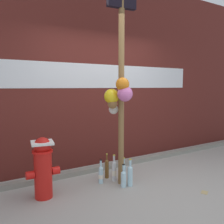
# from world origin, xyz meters

# --- Properties ---
(ground_plane) EXTENTS (14.00, 14.00, 0.00)m
(ground_plane) POSITION_xyz_m (0.00, 0.00, 0.00)
(ground_plane) COLOR #9E9B93
(building_wall) EXTENTS (10.00, 0.21, 3.51)m
(building_wall) POSITION_xyz_m (-0.00, 1.63, 1.75)
(building_wall) COLOR #561E19
(building_wall) RESTS_ON ground_plane
(curb_strip) EXTENTS (8.00, 0.12, 0.08)m
(curb_strip) POSITION_xyz_m (0.00, 1.20, 0.04)
(curb_strip) COLOR gray
(curb_strip) RESTS_ON ground_plane
(memorial_post) EXTENTS (0.47, 0.45, 2.94)m
(memorial_post) POSITION_xyz_m (-0.27, 0.50, 1.62)
(memorial_post) COLOR olive
(memorial_post) RESTS_ON ground_plane
(fire_hydrant) EXTENTS (0.44, 0.32, 0.82)m
(fire_hydrant) POSITION_xyz_m (-1.37, 0.67, 0.43)
(fire_hydrant) COLOR red
(fire_hydrant) RESTS_ON ground_plane
(bottle_0) EXTENTS (0.06, 0.06, 0.40)m
(bottle_0) POSITION_xyz_m (-0.30, 0.82, 0.16)
(bottle_0) COLOR brown
(bottle_0) RESTS_ON ground_plane
(bottle_1) EXTENTS (0.08, 0.08, 0.38)m
(bottle_1) POSITION_xyz_m (-0.15, 0.57, 0.14)
(bottle_1) COLOR #B2DBEA
(bottle_1) RESTS_ON ground_plane
(bottle_2) EXTENTS (0.08, 0.08, 0.41)m
(bottle_2) POSITION_xyz_m (-0.16, 0.38, 0.17)
(bottle_2) COLOR #B2DBEA
(bottle_2) RESTS_ON ground_plane
(bottle_3) EXTENTS (0.07, 0.07, 0.42)m
(bottle_3) POSITION_xyz_m (-0.27, 0.66, 0.17)
(bottle_3) COLOR silver
(bottle_3) RESTS_ON ground_plane
(bottle_4) EXTENTS (0.07, 0.07, 0.37)m
(bottle_4) POSITION_xyz_m (-0.49, 0.69, 0.14)
(bottle_4) COLOR #B2DBEA
(bottle_4) RESTS_ON ground_plane
(bottle_5) EXTENTS (0.08, 0.08, 0.35)m
(bottle_5) POSITION_xyz_m (-0.27, 0.40, 0.14)
(bottle_5) COLOR #B2DBEA
(bottle_5) RESTS_ON ground_plane
(litter_0) EXTENTS (0.15, 0.13, 0.01)m
(litter_0) POSITION_xyz_m (0.60, -0.35, 0.00)
(litter_0) COLOR tan
(litter_0) RESTS_ON ground_plane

